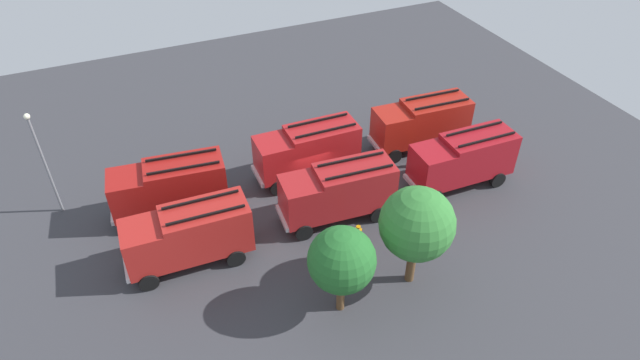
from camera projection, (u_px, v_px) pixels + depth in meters
ground_plane at (320, 196)px, 36.61m from camera, size 54.89×54.89×0.00m
fire_truck_0 at (422, 122)px, 39.90m from camera, size 7.35×3.14×3.88m
fire_truck_1 at (308, 149)px, 37.16m from camera, size 7.24×2.85×3.88m
fire_truck_2 at (169, 186)px, 34.06m from camera, size 7.44×3.45×3.88m
fire_truck_3 at (463, 158)px, 36.35m from camera, size 7.26×2.89×3.88m
fire_truck_4 at (338, 191)px, 33.70m from camera, size 7.37×3.21×3.88m
fire_truck_5 at (189, 234)px, 30.68m from camera, size 7.29×2.97×3.88m
firefighter_0 at (418, 210)px, 33.98m from camera, size 0.35×0.47×1.80m
firefighter_1 at (355, 136)px, 40.64m from camera, size 0.48×0.41×1.64m
firefighter_2 at (425, 156)px, 38.71m from camera, size 0.44×0.27×1.61m
firefighter_3 at (358, 236)px, 32.35m from camera, size 0.48×0.42×1.66m
tree_0 at (417, 224)px, 28.34m from camera, size 4.01×4.01×6.22m
tree_1 at (342, 260)px, 27.10m from camera, size 3.48×3.48×5.39m
traffic_cone_0 at (370, 179)px, 37.60m from camera, size 0.39×0.39×0.56m
lamppost at (43, 157)px, 32.92m from camera, size 0.36×0.36×7.27m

